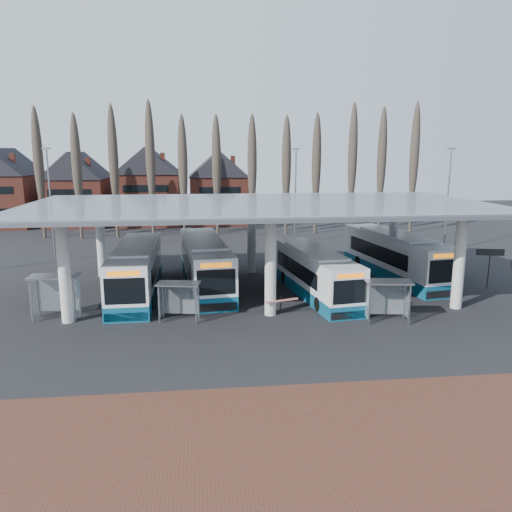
{
  "coord_description": "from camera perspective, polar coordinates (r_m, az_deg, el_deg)",
  "views": [
    {
      "loc": [
        -4.16,
        -26.47,
        9.81
      ],
      "look_at": [
        -0.37,
        7.0,
        2.75
      ],
      "focal_mm": 35.0,
      "sensor_mm": 36.0,
      "label": 1
    }
  ],
  "objects": [
    {
      "name": "lamp_post_c",
      "position": [
        52.56,
        21.06,
        6.17
      ],
      "size": [
        0.8,
        0.16,
        10.17
      ],
      "color": "slate",
      "rests_on": "ground"
    },
    {
      "name": "station_canopy",
      "position": [
        34.96,
        0.42,
        5.05
      ],
      "size": [
        32.0,
        16.0,
        6.34
      ],
      "color": "silver",
      "rests_on": "ground"
    },
    {
      "name": "shelter_2",
      "position": [
        30.18,
        14.77,
        -3.95
      ],
      "size": [
        2.83,
        1.69,
        2.48
      ],
      "rotation": [
        0.0,
        0.0,
        -0.14
      ],
      "color": "gray",
      "rests_on": "ground"
    },
    {
      "name": "lamp_post_a",
      "position": [
        50.6,
        -22.42,
        5.88
      ],
      "size": [
        0.8,
        0.16,
        10.17
      ],
      "color": "slate",
      "rests_on": "ground"
    },
    {
      "name": "bus_3",
      "position": [
        41.03,
        15.54,
        -0.04
      ],
      "size": [
        4.58,
        13.04,
        3.55
      ],
      "rotation": [
        0.0,
        0.0,
        0.15
      ],
      "color": "white",
      "rests_on": "ground"
    },
    {
      "name": "bus_1",
      "position": [
        36.99,
        -5.86,
        -0.92
      ],
      "size": [
        3.97,
        13.02,
        3.56
      ],
      "rotation": [
        0.0,
        0.0,
        0.1
      ],
      "color": "white",
      "rests_on": "ground"
    },
    {
      "name": "barrier",
      "position": [
        30.62,
        2.95,
        -5.21
      ],
      "size": [
        2.11,
        0.91,
        1.09
      ],
      "rotation": [
        0.0,
        0.0,
        0.31
      ],
      "color": "black",
      "rests_on": "ground"
    },
    {
      "name": "townhouse_row",
      "position": [
        71.52,
        -15.94,
        8.29
      ],
      "size": [
        36.8,
        10.3,
        12.25
      ],
      "color": "brown",
      "rests_on": "ground"
    },
    {
      "name": "bus_0",
      "position": [
        35.93,
        -13.47,
        -1.63
      ],
      "size": [
        2.85,
        12.58,
        3.49
      ],
      "rotation": [
        0.0,
        0.0,
        0.01
      ],
      "color": "white",
      "rests_on": "ground"
    },
    {
      "name": "ground",
      "position": [
        28.53,
        2.35,
        -8.29
      ],
      "size": [
        140.0,
        140.0,
        0.0
      ],
      "primitive_type": "plane",
      "color": "black",
      "rests_on": "ground"
    },
    {
      "name": "shelter_0",
      "position": [
        32.01,
        -21.94,
        -3.29
      ],
      "size": [
        2.89,
        1.48,
        2.66
      ],
      "rotation": [
        0.0,
        0.0,
        -0.02
      ],
      "color": "gray",
      "rests_on": "ground"
    },
    {
      "name": "lamp_post_b",
      "position": [
        53.63,
        4.52,
        7.01
      ],
      "size": [
        0.8,
        0.16,
        10.17
      ],
      "color": "slate",
      "rests_on": "ground"
    },
    {
      "name": "bus_2",
      "position": [
        35.0,
        6.66,
        -1.97
      ],
      "size": [
        4.06,
        11.77,
        3.21
      ],
      "rotation": [
        0.0,
        0.0,
        0.14
      ],
      "color": "white",
      "rests_on": "ground"
    },
    {
      "name": "info_sign_1",
      "position": [
        40.08,
        25.19,
        0.09
      ],
      "size": [
        1.92,
        0.53,
        2.9
      ],
      "rotation": [
        0.0,
        0.0,
        -0.22
      ],
      "color": "black",
      "rests_on": "ground"
    },
    {
      "name": "brick_strip",
      "position": [
        17.96,
        8.61,
        -21.37
      ],
      "size": [
        70.0,
        10.0,
        0.03
      ],
      "primitive_type": "cube",
      "color": "#4F2C1F",
      "rests_on": "ground"
    },
    {
      "name": "shelter_1",
      "position": [
        29.74,
        -8.77,
        -4.16
      ],
      "size": [
        2.67,
        1.66,
        2.32
      ],
      "rotation": [
        0.0,
        0.0,
        -0.17
      ],
      "color": "gray",
      "rests_on": "ground"
    },
    {
      "name": "poplar_row",
      "position": [
        59.62,
        -2.5,
        10.83
      ],
      "size": [
        45.1,
        1.1,
        14.5
      ],
      "color": "#473D33",
      "rests_on": "ground"
    }
  ]
}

